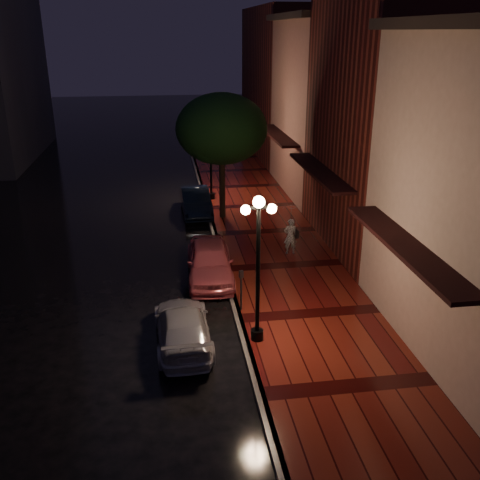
{
  "coord_description": "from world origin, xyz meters",
  "views": [
    {
      "loc": [
        -2.05,
        -18.14,
        8.47
      ],
      "look_at": [
        0.53,
        -0.31,
        1.4
      ],
      "focal_mm": 40.0,
      "sensor_mm": 36.0,
      "label": 1
    }
  ],
  "objects_px": {
    "navy_car": "(196,201)",
    "streetlamp_near": "(258,262)",
    "silver_car": "(183,327)",
    "parking_meter": "(241,286)",
    "street_tree": "(222,131)",
    "pink_car": "(210,262)",
    "woman_with_umbrella": "(291,221)",
    "streetlamp_far": "(211,153)"
  },
  "relations": [
    {
      "from": "streetlamp_near",
      "to": "woman_with_umbrella",
      "type": "relative_size",
      "value": 2.1
    },
    {
      "from": "silver_car",
      "to": "parking_meter",
      "type": "xyz_separation_m",
      "value": [
        1.92,
        1.51,
        0.42
      ]
    },
    {
      "from": "silver_car",
      "to": "navy_car",
      "type": "bearing_deg",
      "value": -97.35
    },
    {
      "from": "streetlamp_near",
      "to": "street_tree",
      "type": "height_order",
      "value": "street_tree"
    },
    {
      "from": "navy_car",
      "to": "woman_with_umbrella",
      "type": "relative_size",
      "value": 1.86
    },
    {
      "from": "silver_car",
      "to": "woman_with_umbrella",
      "type": "xyz_separation_m",
      "value": [
        4.52,
        5.81,
        0.95
      ]
    },
    {
      "from": "pink_car",
      "to": "silver_car",
      "type": "bearing_deg",
      "value": -103.19
    },
    {
      "from": "streetlamp_far",
      "to": "street_tree",
      "type": "xyz_separation_m",
      "value": [
        0.26,
        -3.01,
        1.64
      ]
    },
    {
      "from": "street_tree",
      "to": "silver_car",
      "type": "bearing_deg",
      "value": -102.53
    },
    {
      "from": "streetlamp_far",
      "to": "woman_with_umbrella",
      "type": "height_order",
      "value": "streetlamp_far"
    },
    {
      "from": "streetlamp_near",
      "to": "streetlamp_far",
      "type": "bearing_deg",
      "value": 90.0
    },
    {
      "from": "street_tree",
      "to": "woman_with_umbrella",
      "type": "xyz_separation_m",
      "value": [
        2.15,
        -4.88,
        -2.74
      ]
    },
    {
      "from": "pink_car",
      "to": "parking_meter",
      "type": "height_order",
      "value": "parking_meter"
    },
    {
      "from": "street_tree",
      "to": "parking_meter",
      "type": "relative_size",
      "value": 4.27
    },
    {
      "from": "streetlamp_near",
      "to": "parking_meter",
      "type": "xyz_separation_m",
      "value": [
        -0.2,
        1.81,
        -1.63
      ]
    },
    {
      "from": "streetlamp_far",
      "to": "street_tree",
      "type": "height_order",
      "value": "street_tree"
    },
    {
      "from": "silver_car",
      "to": "streetlamp_far",
      "type": "bearing_deg",
      "value": -100.48
    },
    {
      "from": "streetlamp_far",
      "to": "navy_car",
      "type": "relative_size",
      "value": 1.13
    },
    {
      "from": "street_tree",
      "to": "woman_with_umbrella",
      "type": "height_order",
      "value": "street_tree"
    },
    {
      "from": "streetlamp_far",
      "to": "woman_with_umbrella",
      "type": "relative_size",
      "value": 2.1
    },
    {
      "from": "streetlamp_near",
      "to": "parking_meter",
      "type": "relative_size",
      "value": 3.17
    },
    {
      "from": "streetlamp_near",
      "to": "navy_car",
      "type": "height_order",
      "value": "streetlamp_near"
    },
    {
      "from": "woman_with_umbrella",
      "to": "pink_car",
      "type": "bearing_deg",
      "value": 26.4
    },
    {
      "from": "streetlamp_near",
      "to": "pink_car",
      "type": "relative_size",
      "value": 1.07
    },
    {
      "from": "pink_car",
      "to": "parking_meter",
      "type": "xyz_separation_m",
      "value": [
        0.75,
        -2.72,
        0.29
      ]
    },
    {
      "from": "pink_car",
      "to": "streetlamp_near",
      "type": "bearing_deg",
      "value": -75.92
    },
    {
      "from": "streetlamp_near",
      "to": "parking_meter",
      "type": "distance_m",
      "value": 2.44
    },
    {
      "from": "streetlamp_near",
      "to": "navy_car",
      "type": "xyz_separation_m",
      "value": [
        -0.95,
        12.09,
        -1.97
      ]
    },
    {
      "from": "streetlamp_far",
      "to": "silver_car",
      "type": "bearing_deg",
      "value": -98.79
    },
    {
      "from": "street_tree",
      "to": "navy_car",
      "type": "distance_m",
      "value": 3.97
    },
    {
      "from": "pink_car",
      "to": "navy_car",
      "type": "distance_m",
      "value": 7.56
    },
    {
      "from": "navy_car",
      "to": "silver_car",
      "type": "xyz_separation_m",
      "value": [
        -1.17,
        -11.79,
        -0.07
      ]
    },
    {
      "from": "streetlamp_far",
      "to": "pink_car",
      "type": "bearing_deg",
      "value": -95.73
    },
    {
      "from": "street_tree",
      "to": "pink_car",
      "type": "xyz_separation_m",
      "value": [
        -1.21,
        -6.46,
        -3.56
      ]
    },
    {
      "from": "streetlamp_near",
      "to": "silver_car",
      "type": "relative_size",
      "value": 1.13
    },
    {
      "from": "navy_car",
      "to": "parking_meter",
      "type": "distance_m",
      "value": 10.31
    },
    {
      "from": "streetlamp_near",
      "to": "woman_with_umbrella",
      "type": "distance_m",
      "value": 6.66
    },
    {
      "from": "street_tree",
      "to": "pink_car",
      "type": "height_order",
      "value": "street_tree"
    },
    {
      "from": "navy_car",
      "to": "streetlamp_near",
      "type": "bearing_deg",
      "value": -87.27
    },
    {
      "from": "woman_with_umbrella",
      "to": "parking_meter",
      "type": "xyz_separation_m",
      "value": [
        -2.61,
        -4.3,
        -0.53
      ]
    },
    {
      "from": "pink_car",
      "to": "woman_with_umbrella",
      "type": "distance_m",
      "value": 3.8
    },
    {
      "from": "silver_car",
      "to": "parking_meter",
      "type": "distance_m",
      "value": 2.48
    }
  ]
}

